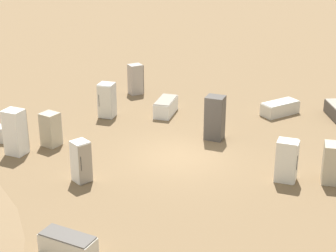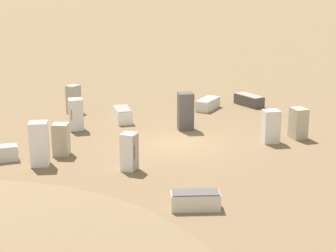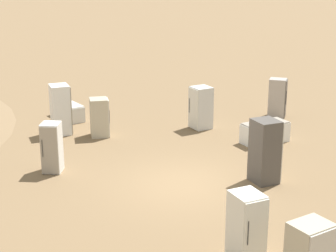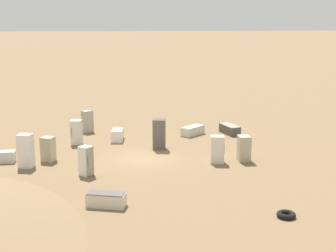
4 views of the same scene
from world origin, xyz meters
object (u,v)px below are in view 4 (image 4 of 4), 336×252
Objects in this scene: discarded_fridge_0 at (117,135)px; discarded_fridge_12 at (106,200)px; discarded_fridge_7 at (76,132)px; discarded_fridge_11 at (244,148)px; discarded_fridge_9 at (87,121)px; discarded_fridge_6 at (193,131)px; discarded_fridge_3 at (230,129)px; discarded_fridge_4 at (26,151)px; discarded_fridge_10 at (48,149)px; discarded_fridge_1 at (86,161)px; scrap_tire at (286,215)px; discarded_fridge_8 at (217,149)px; discarded_fridge_2 at (159,134)px.

discarded_fridge_12 is at bearing 92.24° from discarded_fridge_0.
discarded_fridge_7 reaches higher than discarded_fridge_11.
discarded_fridge_9 is 1.07× the size of discarded_fridge_11.
discarded_fridge_7 is at bearing 60.37° from discarded_fridge_6.
discarded_fridge_4 is at bearing 11.72° from discarded_fridge_3.
discarded_fridge_1 is at bearing -28.04° from discarded_fridge_10.
discarded_fridge_4 reaches higher than discarded_fridge_1.
scrap_tire is at bearing 131.58° from discarded_fridge_7.
discarded_fridge_3 is 1.08× the size of discarded_fridge_4.
discarded_fridge_11 is at bearing 83.46° from scrap_tire.
discarded_fridge_0 is 1.15× the size of discarded_fridge_1.
discarded_fridge_1 is 10.95m from discarded_fridge_6.
discarded_fridge_3 is 1.05× the size of discarded_fridge_6.
discarded_fridge_9 is 12.65m from discarded_fridge_11.
discarded_fridge_9 is 7.49m from discarded_fridge_10.
discarded_fridge_6 is 1.35× the size of discarded_fridge_10.
discarded_fridge_4 is 14.44m from scrap_tire.
discarded_fridge_10 is (-9.49, 1.98, -0.07)m from discarded_fridge_8.
discarded_fridge_2 reaches higher than discarded_fridge_12.
discarded_fridge_1 is at bearing 25.77° from discarded_fridge_3.
discarded_fridge_10 is 8.07m from discarded_fridge_12.
discarded_fridge_1 is at bearing 139.28° from scrap_tire.
discarded_fridge_7 is at bearing 122.66° from scrap_tire.
discarded_fridge_8 reaches higher than discarded_fridge_10.
discarded_fridge_2 is at bearing 106.86° from scrap_tire.
discarded_fridge_6 is at bearing -164.62° from discarded_fridge_0.
discarded_fridge_1 is 0.98× the size of discarded_fridge_9.
discarded_fridge_12 is (-6.68, -12.45, -0.00)m from discarded_fridge_6.
discarded_fridge_12 is (4.10, -6.50, -0.62)m from discarded_fridge_4.
discarded_fridge_4 is at bearing -58.03° from discarded_fridge_9.
discarded_fridge_6 is (7.52, 7.95, -0.47)m from discarded_fridge_1.
discarded_fridge_2 reaches higher than discarded_fridge_1.
discarded_fridge_12 is at bearing 41.03° from discarded_fridge_3.
discarded_fridge_10 is at bearing 53.69° from discarded_fridge_0.
discarded_fridge_8 reaches higher than discarded_fridge_1.
discarded_fridge_4 is at bearing -147.74° from discarded_fridge_2.
discarded_fridge_0 is 3.70m from discarded_fridge_2.
discarded_fridge_2 reaches higher than scrap_tire.
discarded_fridge_9 is (-7.24, 9.12, 0.01)m from discarded_fridge_8.
discarded_fridge_10 reaches higher than scrap_tire.
discarded_fridge_4 reaches higher than discarded_fridge_9.
discarded_fridge_1 reaches higher than discarded_fridge_0.
discarded_fridge_12 is at bearing -37.40° from discarded_fridge_8.
discarded_fridge_7 reaches higher than discarded_fridge_12.
discarded_fridge_10 reaches higher than discarded_fridge_0.
discarded_fridge_6 is 2.45× the size of scrap_tire.
discarded_fridge_7 reaches higher than discarded_fridge_10.
discarded_fridge_4 is 1.31× the size of discarded_fridge_10.
discarded_fridge_8 is 9.70m from discarded_fridge_10.
discarded_fridge_7 is 2.08× the size of scrap_tire.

